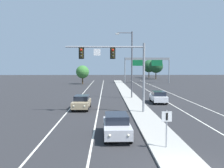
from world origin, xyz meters
name	(u,v)px	position (x,y,z in m)	size (l,w,h in m)	color
median_island	(138,108)	(0.00, 18.00, 0.07)	(2.40, 110.00, 0.15)	#9E9B93
lane_stripe_oncoming_center	(100,100)	(-4.70, 25.00, 0.00)	(0.14, 100.00, 0.01)	silver
lane_stripe_receding_center	(164,100)	(4.70, 25.00, 0.00)	(0.14, 100.00, 0.01)	silver
edge_stripe_left	(77,100)	(-8.00, 25.00, 0.00)	(0.14, 100.00, 0.01)	silver
edge_stripe_right	(186,100)	(8.00, 25.00, 0.00)	(0.14, 100.00, 0.01)	silver
overhead_signal_mast	(118,62)	(-2.50, 14.90, 5.37)	(8.24, 0.44, 7.20)	gray
median_sign_post	(167,123)	(-0.20, 3.33, 1.59)	(0.60, 0.10, 2.20)	gray
street_lamp_median	(130,61)	(-0.10, 26.75, 5.79)	(2.58, 0.28, 10.00)	#4C4C51
car_oncoming_silver	(117,125)	(-3.05, 6.13, 0.82)	(1.90, 4.50, 1.58)	#B7B7BC
car_oncoming_tan	(82,102)	(-6.60, 17.45, 0.82)	(1.92, 4.51, 1.58)	tan
car_receding_white	(158,97)	(3.26, 22.21, 0.82)	(1.91, 4.50, 1.58)	silver
highway_sign_gantry	(147,62)	(8.20, 61.86, 6.16)	(13.28, 0.42, 7.50)	gray
tree_far_right_a	(149,66)	(14.19, 93.39, 4.94)	(5.23, 5.23, 7.56)	#4C3823
tree_far_left_c	(82,72)	(-10.29, 57.63, 3.36)	(3.56, 3.56, 5.16)	#4C3823
tree_far_right_c	(156,66)	(15.10, 83.21, 4.99)	(5.28, 5.28, 7.64)	#4C3823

